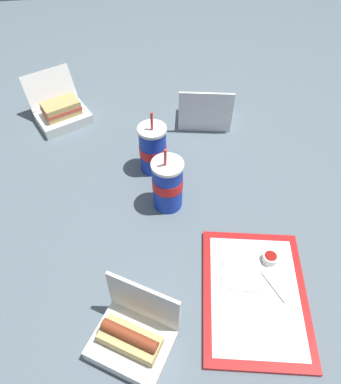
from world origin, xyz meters
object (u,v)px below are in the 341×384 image
(food_tray, at_px, (255,295))
(soda_cup_corner, at_px, (154,149))
(plastic_fork, at_px, (273,284))
(clamshell_hotdog_back, at_px, (133,338))
(clamshell_hotdog_left, at_px, (204,113))
(ketchup_cup, at_px, (270,258))
(clamshell_sandwich_front, at_px, (61,112))
(soda_cup_center, at_px, (168,184))

(food_tray, height_order, soda_cup_corner, soda_cup_corner)
(plastic_fork, height_order, clamshell_hotdog_back, clamshell_hotdog_back)
(clamshell_hotdog_left, bearing_deg, ketchup_cup, 4.55)
(clamshell_sandwich_front, bearing_deg, ketchup_cup, 39.17)
(clamshell_hotdog_back, distance_m, soda_cup_center, 0.44)
(clamshell_sandwich_front, bearing_deg, clamshell_hotdog_back, 12.88)
(plastic_fork, relative_size, clamshell_hotdog_left, 0.52)
(clamshell_hotdog_left, distance_m, clamshell_hotdog_back, 0.86)
(ketchup_cup, relative_size, soda_cup_center, 0.17)
(clamshell_hotdog_left, bearing_deg, soda_cup_center, -26.61)
(clamshell_hotdog_left, bearing_deg, clamshell_sandwich_front, -98.62)
(food_tray, relative_size, clamshell_sandwich_front, 1.65)
(plastic_fork, distance_m, soda_cup_center, 0.40)
(food_tray, bearing_deg, clamshell_hotdog_back, -75.71)
(clamshell_hotdog_left, height_order, clamshell_hotdog_back, clamshell_hotdog_back)
(ketchup_cup, xyz_separation_m, plastic_fork, (0.07, -0.01, -0.01))
(ketchup_cup, height_order, clamshell_hotdog_back, clamshell_hotdog_back)
(ketchup_cup, xyz_separation_m, soda_cup_center, (-0.25, -0.24, 0.06))
(soda_cup_center, bearing_deg, food_tray, 27.78)
(clamshell_hotdog_left, distance_m, soda_cup_corner, 0.31)
(food_tray, height_order, clamshell_hotdog_back, clamshell_hotdog_back)
(ketchup_cup, distance_m, clamshell_hotdog_back, 0.41)
(ketchup_cup, relative_size, plastic_fork, 0.36)
(plastic_fork, xyz_separation_m, clamshell_hotdog_left, (-0.70, -0.04, 0.03))
(ketchup_cup, height_order, clamshell_hotdog_left, clamshell_hotdog_left)
(plastic_fork, height_order, soda_cup_center, soda_cup_center)
(ketchup_cup, distance_m, plastic_fork, 0.07)
(plastic_fork, relative_size, clamshell_hotdog_back, 0.49)
(ketchup_cup, distance_m, soda_cup_corner, 0.49)
(food_tray, xyz_separation_m, plastic_fork, (-0.02, 0.05, 0.01))
(clamshell_hotdog_left, distance_m, clamshell_sandwich_front, 0.53)
(ketchup_cup, bearing_deg, clamshell_hotdog_left, -175.45)
(soda_cup_center, bearing_deg, ketchup_cup, 44.13)
(food_tray, xyz_separation_m, clamshell_hotdog_left, (-0.71, 0.01, 0.03))
(food_tray, height_order, plastic_fork, plastic_fork)
(soda_cup_corner, bearing_deg, clamshell_hotdog_back, -11.30)
(ketchup_cup, relative_size, soda_cup_corner, 0.18)
(clamshell_hotdog_back, bearing_deg, clamshell_hotdog_left, 157.62)
(food_tray, height_order, ketchup_cup, ketchup_cup)
(plastic_fork, distance_m, clamshell_sandwich_front, 0.96)
(ketchup_cup, xyz_separation_m, soda_cup_corner, (-0.41, -0.26, 0.06))
(plastic_fork, distance_m, soda_cup_corner, 0.54)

